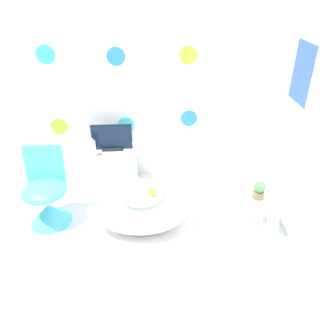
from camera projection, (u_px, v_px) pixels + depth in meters
ground_plane at (119, 308)px, 2.63m from camera, size 12.00×12.00×0.00m
wall_back_dotted at (120, 76)px, 3.68m from camera, size 4.34×0.05×2.60m
wall_right at (305, 104)px, 2.90m from camera, size 0.06×3.01×2.60m
bathtub at (142, 209)px, 3.33m from camera, size 0.96×0.58×0.46m
rubber_duck at (153, 192)px, 3.14m from camera, size 0.07×0.07×0.08m
chair at (47, 201)px, 3.40m from camera, size 0.46×0.46×0.82m
tv_cabinet at (115, 167)px, 4.00m from camera, size 0.54×0.40×0.50m
tv at (112, 138)px, 3.80m from camera, size 0.47×0.12×0.31m
vase at (92, 148)px, 3.69m from camera, size 0.08×0.08×0.21m
side_table at (256, 205)px, 3.22m from camera, size 0.42×0.32×0.43m
potted_plant_left at (259, 190)px, 3.12m from camera, size 0.11×0.11×0.18m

